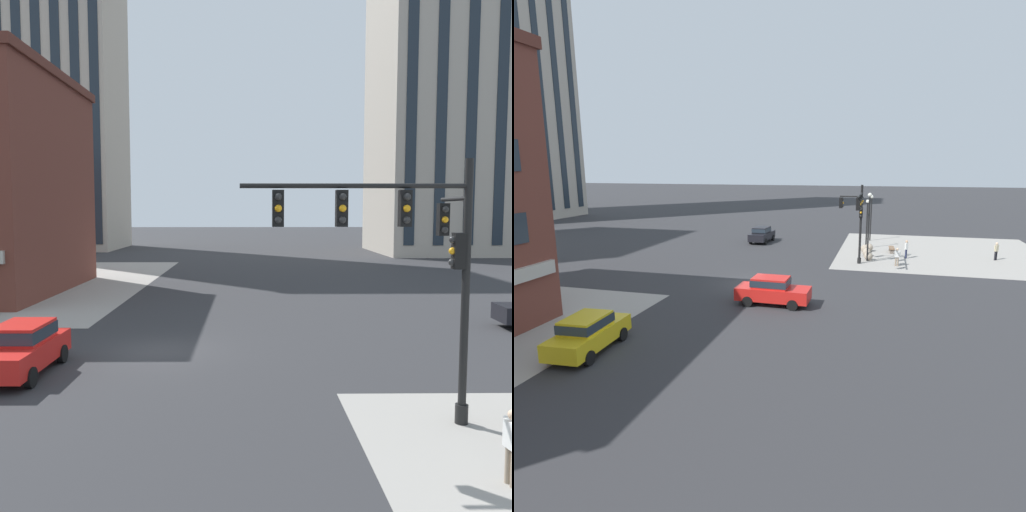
{
  "view_description": "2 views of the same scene",
  "coord_description": "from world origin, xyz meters",
  "views": [
    {
      "loc": [
        3.41,
        -20.45,
        5.39
      ],
      "look_at": [
        3.7,
        2.11,
        3.5
      ],
      "focal_mm": 37.76,
      "sensor_mm": 36.0,
      "label": 1
    },
    {
      "loc": [
        -28.83,
        -9.23,
        8.21
      ],
      "look_at": [
        2.02,
        -1.13,
        1.68
      ],
      "focal_mm": 30.95,
      "sensor_mm": 36.0,
      "label": 2
    }
  ],
  "objects": [
    {
      "name": "traffic_signal_main",
      "position": [
        7.56,
        -7.07,
        4.41
      ],
      "size": [
        5.78,
        2.09,
        6.67
      ],
      "color": "black",
      "rests_on": "ground"
    },
    {
      "name": "residential_tower_skyline_left",
      "position": [
        -23.5,
        56.93,
        27.4
      ],
      "size": [
        17.28,
        14.77,
        54.76
      ],
      "color": "#B2A899",
      "rests_on": "ground"
    },
    {
      "name": "pedestrian_at_curb",
      "position": [
        8.56,
        -10.34,
        0.87
      ],
      "size": [
        0.25,
        0.55,
        1.53
      ],
      "color": "gray",
      "rests_on": "ground"
    },
    {
      "name": "car_main_southbound_far",
      "position": [
        -4.1,
        -2.89,
        0.92
      ],
      "size": [
        1.92,
        4.42,
        1.68
      ],
      "color": "red",
      "rests_on": "ground"
    },
    {
      "name": "ground_plane",
      "position": [
        0.0,
        0.0,
        0.0
      ],
      "size": [
        320.0,
        320.0,
        0.0
      ],
      "primitive_type": "plane",
      "color": "#2D2D30"
    }
  ]
}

